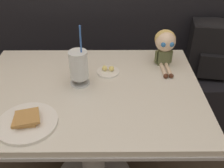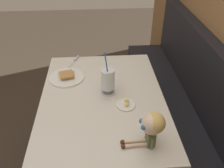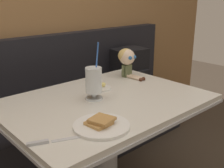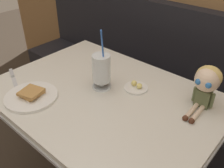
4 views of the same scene
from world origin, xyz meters
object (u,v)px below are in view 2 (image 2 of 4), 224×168
at_px(toast_plate, 67,77).
at_px(butter_knife, 75,61).
at_px(milkshake_glass, 108,80).
at_px(seated_doll, 152,126).
at_px(butter_saucer, 126,104).

xyz_separation_m(toast_plate, butter_knife, (-0.24, 0.04, -0.01)).
distance_m(toast_plate, milkshake_glass, 0.36).
bearing_deg(seated_doll, butter_saucer, -164.05).
bearing_deg(butter_knife, toast_plate, -9.83).
relative_size(toast_plate, milkshake_glass, 0.79).
distance_m(toast_plate, butter_knife, 0.25).
bearing_deg(butter_saucer, seated_doll, 15.95).
bearing_deg(butter_knife, milkshake_glass, 29.61).
bearing_deg(milkshake_glass, butter_saucer, 36.64).
bearing_deg(butter_saucer, butter_knife, -148.58).
distance_m(milkshake_glass, seated_doll, 0.49).
distance_m(butter_saucer, seated_doll, 0.34).
distance_m(toast_plate, butter_saucer, 0.51).
xyz_separation_m(milkshake_glass, seated_doll, (0.45, 0.19, 0.03)).
bearing_deg(butter_saucer, toast_plate, -130.03).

